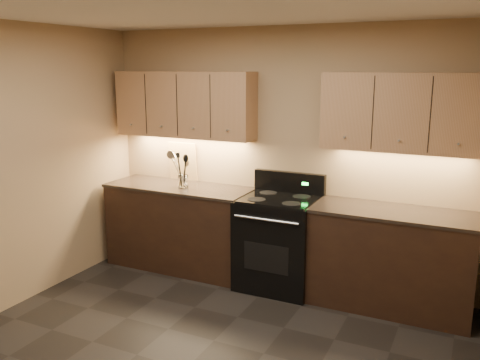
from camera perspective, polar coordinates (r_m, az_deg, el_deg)
name	(u,v)px	position (r m, az deg, el deg)	size (l,w,h in m)	color
ceiling	(176,2)	(3.42, -7.21, 19.25)	(4.00, 4.00, 0.00)	silver
wall_back	(284,156)	(5.28, 4.97, 2.76)	(4.00, 0.04, 2.60)	#A38360
counter_left	(180,226)	(5.70, -6.73, -5.20)	(1.62, 0.62, 0.93)	black
counter_right	(391,259)	(4.93, 16.59, -8.52)	(1.46, 0.62, 0.93)	black
stove	(279,241)	(5.17, 4.38, -6.86)	(0.76, 0.68, 1.14)	black
upper_cab_left	(184,104)	(5.57, -6.26, 8.43)	(1.60, 0.30, 0.70)	#A57A52
upper_cab_right	(404,112)	(4.78, 17.89, 7.23)	(1.44, 0.30, 0.70)	#A57A52
outlet_plate	(178,163)	(5.88, -7.02, 1.94)	(0.09, 0.01, 0.12)	#B2B5BA
utensil_crock	(183,182)	(5.49, -6.40, -0.18)	(0.13, 0.13, 0.14)	white
cutting_board	(183,161)	(5.81, -6.44, 2.10)	(0.34, 0.02, 0.44)	tan
wooden_spoon	(180,172)	(5.48, -6.74, 0.86)	(0.06, 0.06, 0.29)	tan
black_spoon	(183,170)	(5.46, -6.37, 1.12)	(0.06, 0.06, 0.34)	black
black_turner	(182,169)	(5.43, -6.57, 1.20)	(0.08, 0.08, 0.37)	black
steel_spatula	(186,168)	(5.44, -6.10, 1.33)	(0.08, 0.08, 0.39)	silver
steel_skimmer	(185,168)	(5.42, -6.23, 1.30)	(0.09, 0.09, 0.40)	silver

